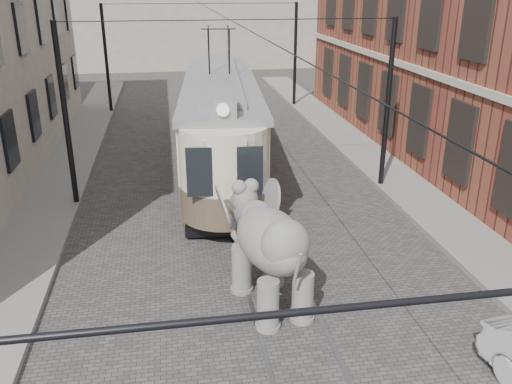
{
  "coord_description": "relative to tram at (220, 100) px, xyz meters",
  "views": [
    {
      "loc": [
        -2.36,
        -11.6,
        7.06
      ],
      "look_at": [
        -0.29,
        0.93,
        2.1
      ],
      "focal_mm": 37.84,
      "sensor_mm": 36.0,
      "label": 1
    }
  ],
  "objects": [
    {
      "name": "ground",
      "position": [
        0.32,
        -9.4,
        -2.73
      ],
      "size": [
        120.0,
        120.0,
        0.0
      ],
      "primitive_type": "plane",
      "color": "#474442"
    },
    {
      "name": "tram_rails",
      "position": [
        0.32,
        -9.4,
        -2.72
      ],
      "size": [
        1.54,
        80.0,
        0.02
      ],
      "primitive_type": null,
      "color": "slate",
      "rests_on": "ground"
    },
    {
      "name": "sidewalk_right",
      "position": [
        6.32,
        -9.4,
        -2.66
      ],
      "size": [
        2.0,
        60.0,
        0.15
      ],
      "primitive_type": "cube",
      "color": "slate",
      "rests_on": "ground"
    },
    {
      "name": "sidewalk_left",
      "position": [
        -6.18,
        -9.4,
        -2.66
      ],
      "size": [
        2.0,
        60.0,
        0.15
      ],
      "primitive_type": "cube",
      "color": "slate",
      "rests_on": "ground"
    },
    {
      "name": "brick_building",
      "position": [
        11.32,
        -0.4,
        3.27
      ],
      "size": [
        8.0,
        26.0,
        12.0
      ],
      "primitive_type": "cube",
      "color": "brown",
      "rests_on": "ground"
    },
    {
      "name": "catenary",
      "position": [
        0.12,
        -4.4,
        0.27
      ],
      "size": [
        11.0,
        30.2,
        6.0
      ],
      "primitive_type": null,
      "color": "black",
      "rests_on": "ground"
    },
    {
      "name": "tram",
      "position": [
        0.0,
        0.0,
        0.0
      ],
      "size": [
        4.02,
        13.97,
        5.47
      ],
      "primitive_type": null,
      "rotation": [
        0.0,
        0.0,
        -0.09
      ],
      "color": "beige",
      "rests_on": "ground"
    },
    {
      "name": "elephant",
      "position": [
        0.06,
        -10.37,
        -1.44
      ],
      "size": [
        3.17,
        4.63,
        2.59
      ],
      "primitive_type": null,
      "rotation": [
        0.0,
        0.0,
        0.21
      ],
      "color": "slate",
      "rests_on": "ground"
    }
  ]
}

